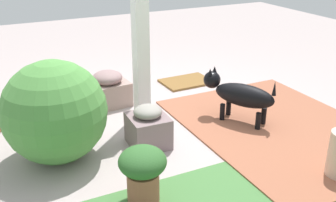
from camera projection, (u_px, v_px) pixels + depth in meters
name	position (u px, v px, depth m)	size (l,w,h in m)	color
ground_plane	(168.00, 121.00, 4.47)	(12.00, 12.00, 0.00)	#AE9E9C
brick_path	(279.00, 127.00, 4.30)	(1.80, 2.40, 0.02)	#A15D42
porch_pillar	(140.00, 30.00, 4.16)	(0.15, 0.15, 2.01)	white
stone_planter_nearest	(108.00, 89.00, 4.80)	(0.51, 0.41, 0.43)	gray
stone_planter_mid	(148.00, 127.00, 3.90)	(0.38, 0.41, 0.42)	gray
round_shrub	(55.00, 112.00, 3.56)	(0.94, 0.94, 0.94)	#4D8E40
terracotta_pot_spiky	(48.00, 94.00, 4.53)	(0.22, 0.22, 0.53)	#A9533C
terracotta_pot_broad	(143.00, 171.00, 3.04)	(0.37, 0.37, 0.47)	#9B5741
dog	(239.00, 94.00, 4.32)	(0.56, 0.78, 0.57)	black
doormat	(186.00, 82.00, 5.58)	(0.67, 0.47, 0.03)	brown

